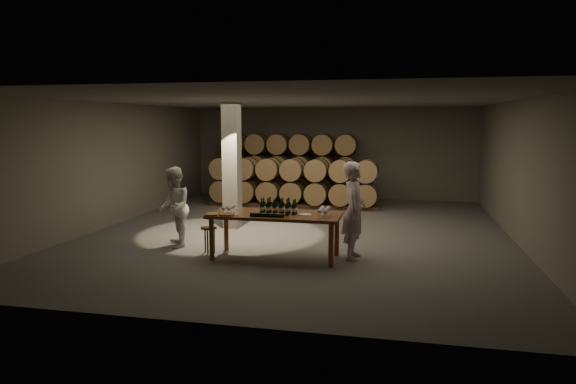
% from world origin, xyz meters
% --- Properties ---
extents(room, '(12.00, 12.00, 12.00)m').
position_xyz_m(room, '(-1.80, 0.20, 1.60)').
color(room, '#585652').
rests_on(room, ground).
extents(tasting_table, '(2.60, 1.10, 0.90)m').
position_xyz_m(tasting_table, '(0.00, -2.50, 0.80)').
color(tasting_table, brown).
rests_on(tasting_table, ground).
extents(barrel_stack_back, '(4.70, 0.95, 2.31)m').
position_xyz_m(barrel_stack_back, '(-1.35, 5.20, 1.20)').
color(barrel_stack_back, brown).
rests_on(barrel_stack_back, ground).
extents(barrel_stack_front, '(5.48, 0.95, 1.57)m').
position_xyz_m(barrel_stack_front, '(-0.96, 3.80, 0.83)').
color(barrel_stack_front, brown).
rests_on(barrel_stack_front, ground).
extents(bottle_cluster, '(0.73, 0.23, 0.32)m').
position_xyz_m(bottle_cluster, '(0.06, -2.47, 1.01)').
color(bottle_cluster, black).
rests_on(bottle_cluster, tasting_table).
extents(lying_bottles, '(0.76, 0.08, 0.08)m').
position_xyz_m(lying_bottles, '(-0.05, -2.89, 0.94)').
color(lying_bottles, black).
rests_on(lying_bottles, tasting_table).
extents(glass_cluster_left, '(0.19, 0.41, 0.16)m').
position_xyz_m(glass_cluster_left, '(-0.92, -2.63, 1.01)').
color(glass_cluster_left, silver).
rests_on(glass_cluster_left, tasting_table).
extents(glass_cluster_right, '(0.19, 0.52, 0.17)m').
position_xyz_m(glass_cluster_right, '(0.99, -2.55, 1.02)').
color(glass_cluster_right, silver).
rests_on(glass_cluster_right, tasting_table).
extents(plate, '(0.25, 0.25, 0.01)m').
position_xyz_m(plate, '(0.61, -2.51, 0.91)').
color(plate, white).
rests_on(plate, tasting_table).
extents(notebook_near, '(0.26, 0.22, 0.03)m').
position_xyz_m(notebook_near, '(-0.88, -2.89, 0.92)').
color(notebook_near, brown).
rests_on(notebook_near, tasting_table).
extents(notebook_corner, '(0.31, 0.35, 0.03)m').
position_xyz_m(notebook_corner, '(-1.18, -2.88, 0.91)').
color(notebook_corner, brown).
rests_on(notebook_corner, tasting_table).
extents(pen, '(0.15, 0.06, 0.01)m').
position_xyz_m(pen, '(-0.70, -2.94, 0.91)').
color(pen, black).
rests_on(pen, tasting_table).
extents(stool, '(0.33, 0.33, 0.55)m').
position_xyz_m(stool, '(-1.43, -2.43, 0.45)').
color(stool, brown).
rests_on(stool, ground).
extents(person_man, '(0.49, 0.72, 1.94)m').
position_xyz_m(person_man, '(1.53, -2.21, 0.97)').
color(person_man, beige).
rests_on(person_man, ground).
extents(person_woman, '(0.98, 1.06, 1.75)m').
position_xyz_m(person_woman, '(-2.37, -2.06, 0.88)').
color(person_woman, white).
rests_on(person_woman, ground).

